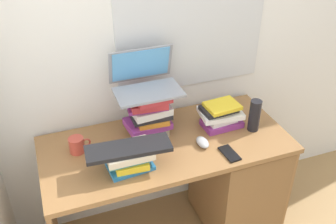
{
  "coord_description": "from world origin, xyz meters",
  "views": [
    {
      "loc": [
        -0.58,
        -1.6,
        2.06
      ],
      "look_at": [
        0.02,
        0.03,
        0.94
      ],
      "focal_mm": 41.35,
      "sensor_mm": 36.0,
      "label": 1
    }
  ],
  "objects": [
    {
      "name": "wall_back",
      "position": [
        0.0,
        0.35,
        1.3
      ],
      "size": [
        6.0,
        0.06,
        2.6
      ],
      "color": "white",
      "rests_on": "ground"
    },
    {
      "name": "water_bottle",
      "position": [
        0.51,
        -0.05,
        0.85
      ],
      "size": [
        0.06,
        0.06,
        0.19
      ],
      "primitive_type": "cylinder",
      "color": "black",
      "rests_on": "desk"
    },
    {
      "name": "book_stack_tall",
      "position": [
        -0.06,
        0.12,
        0.89
      ],
      "size": [
        0.26,
        0.21,
        0.26
      ],
      "color": "gray",
      "rests_on": "desk"
    },
    {
      "name": "book_stack_keyboard_riser",
      "position": [
        -0.25,
        -0.13,
        0.82
      ],
      "size": [
        0.24,
        0.18,
        0.12
      ],
      "color": "#2672B2",
      "rests_on": "desk"
    },
    {
      "name": "desk",
      "position": [
        0.35,
        -0.02,
        0.41
      ],
      "size": [
        1.37,
        0.62,
        0.76
      ],
      "color": "olive",
      "rests_on": "ground"
    },
    {
      "name": "laptop",
      "position": [
        -0.06,
        0.18,
        1.07
      ],
      "size": [
        0.36,
        0.27,
        0.22
      ],
      "color": "gray",
      "rests_on": "book_stack_tall"
    },
    {
      "name": "mug",
      "position": [
        -0.47,
        0.09,
        0.8
      ],
      "size": [
        0.12,
        0.08,
        0.09
      ],
      "color": "#B23F33",
      "rests_on": "desk"
    },
    {
      "name": "keyboard",
      "position": [
        -0.25,
        -0.14,
        0.89
      ],
      "size": [
        0.43,
        0.17,
        0.02
      ],
      "primitive_type": "cube",
      "rotation": [
        0.0,
        0.0,
        -0.08
      ],
      "color": "black",
      "rests_on": "book_stack_keyboard_riser"
    },
    {
      "name": "computer_mouse",
      "position": [
        0.18,
        -0.09,
        0.78
      ],
      "size": [
        0.06,
        0.1,
        0.04
      ],
      "primitive_type": "ellipsoid",
      "color": "#A5A8AD",
      "rests_on": "desk"
    },
    {
      "name": "book_stack_side",
      "position": [
        0.35,
        0.05,
        0.83
      ],
      "size": [
        0.25,
        0.19,
        0.15
      ],
      "color": "#8C338C",
      "rests_on": "desk"
    },
    {
      "name": "cell_phone",
      "position": [
        0.28,
        -0.21,
        0.76
      ],
      "size": [
        0.08,
        0.14,
        0.01
      ],
      "primitive_type": "cube",
      "rotation": [
        0.0,
        0.0,
        0.07
      ],
      "color": "black",
      "rests_on": "desk"
    }
  ]
}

